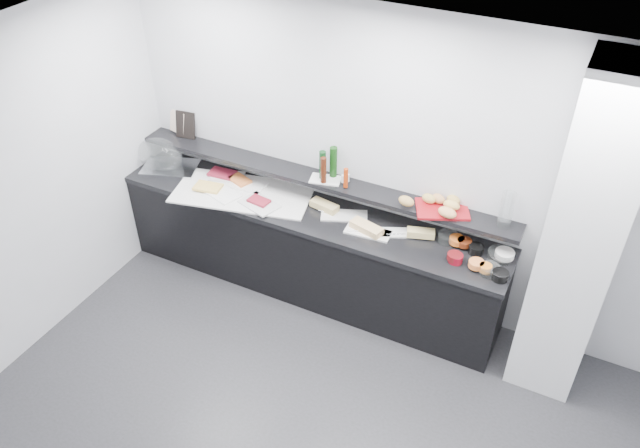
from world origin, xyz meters
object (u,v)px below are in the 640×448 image
at_px(cloche_base, 171,168).
at_px(condiment_tray, 325,180).
at_px(bread_tray, 442,209).
at_px(carafe, 507,210).
at_px(framed_print, 185,125).
at_px(sandwich_plate_mid, 368,232).

bearing_deg(cloche_base, condiment_tray, -13.46).
distance_m(bread_tray, carafe, 0.51).
relative_size(framed_print, bread_tray, 0.62).
xyz_separation_m(framed_print, bread_tray, (2.59, -0.07, -0.12)).
relative_size(sandwich_plate_mid, condiment_tray, 1.44).
height_order(cloche_base, carafe, carafe).
bearing_deg(bread_tray, framed_print, 154.30).
xyz_separation_m(sandwich_plate_mid, framed_print, (-2.05, 0.31, 0.37)).
distance_m(sandwich_plate_mid, bread_tray, 0.64).
height_order(cloche_base, framed_print, framed_print).
relative_size(cloche_base, sandwich_plate_mid, 1.35).
distance_m(cloche_base, carafe, 3.16).
distance_m(cloche_base, bread_tray, 2.65).
relative_size(cloche_base, condiment_tray, 1.95).
bearing_deg(carafe, condiment_tray, -178.45).
height_order(cloche_base, condiment_tray, condiment_tray).
xyz_separation_m(cloche_base, carafe, (3.13, 0.20, 0.38)).
bearing_deg(sandwich_plate_mid, framed_print, 165.90).
relative_size(condiment_tray, carafe, 0.88).
height_order(sandwich_plate_mid, condiment_tray, condiment_tray).
distance_m(framed_print, carafe, 3.08).
bearing_deg(cloche_base, carafe, -15.47).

